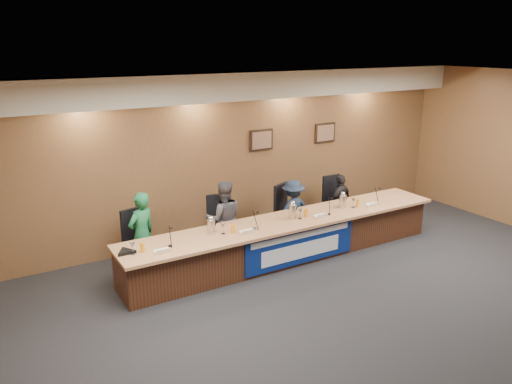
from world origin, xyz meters
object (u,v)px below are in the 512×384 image
at_px(panelist_b, 224,219).
at_px(office_chair_b, 221,229).
at_px(carafe_mid, 292,212).
at_px(speakerphone, 126,252).
at_px(office_chair_a, 141,245).
at_px(carafe_right, 343,201).
at_px(dais_body, 287,240).
at_px(panelist_d, 340,202).
at_px(panelist_c, 293,210).
at_px(carafe_left, 211,227).
at_px(panelist_a, 142,234).
at_px(banner, 301,246).
at_px(office_chair_d, 337,205).
at_px(office_chair_c, 290,215).

relative_size(panelist_b, office_chair_b, 2.93).
height_order(carafe_mid, speakerphone, carafe_mid).
xyz_separation_m(office_chair_a, carafe_right, (3.63, -0.79, 0.39)).
distance_m(office_chair_b, speakerphone, 2.15).
bearing_deg(dais_body, panelist_d, 21.01).
bearing_deg(panelist_c, carafe_left, 16.34).
distance_m(panelist_c, office_chair_b, 1.50).
distance_m(panelist_a, office_chair_a, 0.26).
relative_size(panelist_a, carafe_mid, 5.53).
relative_size(dais_body, speakerphone, 18.75).
distance_m(office_chair_a, carafe_mid, 2.64).
relative_size(panelist_b, carafe_left, 5.98).
distance_m(panelist_a, carafe_right, 3.70).
xyz_separation_m(panelist_a, carafe_mid, (2.48, -0.71, 0.16)).
bearing_deg(panelist_b, carafe_left, 66.56).
bearing_deg(banner, office_chair_d, 34.11).
height_order(panelist_a, office_chair_c, panelist_a).
bearing_deg(panelist_a, panelist_b, 155.53).
bearing_deg(panelist_a, office_chair_d, 156.90).
distance_m(office_chair_b, office_chair_c, 1.50).
distance_m(banner, office_chair_d, 2.12).
height_order(office_chair_a, speakerphone, speakerphone).
bearing_deg(speakerphone, panelist_d, 8.59).
distance_m(banner, panelist_a, 2.67).
relative_size(banner, carafe_mid, 8.50).
relative_size(banner, carafe_left, 9.37).
height_order(dais_body, office_chair_c, dais_body).
xyz_separation_m(panelist_d, carafe_right, (-0.54, -0.69, 0.29)).
distance_m(office_chair_b, carafe_left, 0.99).
height_order(office_chair_a, carafe_left, carafe_left).
distance_m(office_chair_b, office_chair_d, 2.67).
height_order(carafe_mid, carafe_right, carafe_mid).
bearing_deg(speakerphone, carafe_left, 2.81).
bearing_deg(panelist_d, panelist_b, -18.97).
xyz_separation_m(banner, panelist_b, (-0.92, 1.09, 0.32)).
xyz_separation_m(panelist_d, office_chair_c, (-1.18, 0.10, -0.10)).
height_order(carafe_left, speakerphone, carafe_left).
distance_m(panelist_c, office_chair_a, 3.00).
bearing_deg(panelist_b, panelist_a, 17.54).
bearing_deg(carafe_mid, panelist_c, 54.34).
bearing_deg(carafe_left, office_chair_c, 19.68).
bearing_deg(dais_body, panelist_c, 49.39).
xyz_separation_m(banner, panelist_a, (-2.42, 1.09, 0.34)).
bearing_deg(speakerphone, carafe_right, 0.16).
bearing_deg(panelist_c, banner, 61.21).
bearing_deg(office_chair_a, panelist_d, -15.64).
xyz_separation_m(office_chair_b, office_chair_d, (2.67, 0.00, 0.00)).
bearing_deg(office_chair_c, panelist_b, 159.79).
height_order(panelist_b, office_chair_d, panelist_b).
relative_size(dais_body, carafe_right, 24.91).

